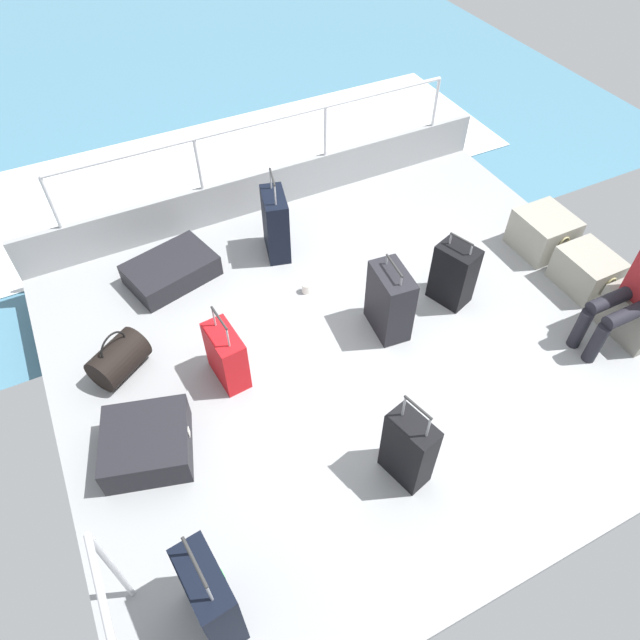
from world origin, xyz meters
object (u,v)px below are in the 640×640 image
Objects in this scene: suitcase_0 at (390,301)px; suitcase_4 at (226,356)px; duffel_bag at (119,359)px; cargo_crate_1 at (587,270)px; suitcase_2 at (171,270)px; suitcase_6 at (147,443)px; passenger_seated at (639,290)px; cargo_crate_0 at (543,232)px; suitcase_3 at (210,596)px; suitcase_1 at (454,274)px; suitcase_7 at (276,225)px; suitcase_5 at (409,449)px; cargo_crate_2 at (636,314)px; paper_cup at (306,288)px.

suitcase_4 is (-0.12, -1.44, -0.07)m from suitcase_0.
duffel_bag is at bearing -119.72° from suitcase_4.
cargo_crate_1 is 0.61× the size of suitcase_2.
suitcase_4 is at bearing -94.73° from suitcase_0.
suitcase_6 is at bearing -91.02° from cargo_crate_1.
passenger_seated reaches higher than suitcase_0.
passenger_seated is (1.22, -0.23, 0.39)m from cargo_crate_0.
suitcase_1 is at bearing 119.54° from suitcase_3.
suitcase_0 is 2.12m from suitcase_2.
suitcase_4 is 0.94× the size of suitcase_6.
suitcase_4 reaches higher than duffel_bag.
suitcase_4 is 1.31× the size of duffel_bag.
suitcase_7 is (-1.74, -2.40, 0.16)m from cargo_crate_1.
suitcase_4 is at bearing -109.37° from passenger_seated.
cargo_crate_0 is 0.60m from cargo_crate_1.
cargo_crate_1 is 0.77× the size of suitcase_1.
suitcase_3 reaches higher than cargo_crate_0.
suitcase_5 is (1.50, -2.55, 0.12)m from cargo_crate_0.
cargo_crate_2 is 0.61× the size of suitcase_2.
suitcase_7 is at bearing -161.47° from suitcase_0.
passenger_seated is 1.48× the size of suitcase_0.
suitcase_1 is at bearing 57.77° from suitcase_2.
cargo_crate_2 is 4.21m from suitcase_2.
suitcase_1 is (0.18, -1.23, 0.10)m from cargo_crate_0.
suitcase_3 is at bearing -78.90° from suitcase_5.
suitcase_1 is 1.31× the size of duffel_bag.
cargo_crate_0 is 0.65× the size of suitcase_5.
suitcase_7 is (-2.94, 1.69, -0.01)m from suitcase_3.
passenger_seated is at bearing 98.49° from suitcase_3.
suitcase_7 is (-1.14, -2.40, 0.14)m from cargo_crate_0.
cargo_crate_0 is 0.60× the size of suitcase_2.
passenger_seated is (0.00, -0.19, 0.38)m from cargo_crate_2.
suitcase_7 is 1.62× the size of duffel_bag.
cargo_crate_2 is 2.53m from suitcase_5.
passenger_seated is at bearing 43.99° from suitcase_1.
suitcase_5 reaches higher than suitcase_2.
suitcase_4 is 0.91m from duffel_bag.
suitcase_6 is 0.86× the size of suitcase_7.
suitcase_3 is 3.39m from suitcase_7.
suitcase_1 is 0.85× the size of suitcase_5.
suitcase_5 is at bearing -70.64° from cargo_crate_1.
duffel_bag is at bearing -99.93° from suitcase_1.
suitcase_1 is 2.64m from suitcase_2.
cargo_crate_2 is 0.62× the size of suitcase_3.
paper_cup is (-1.98, 0.16, -0.27)m from suitcase_5.
suitcase_2 is 1.01× the size of suitcase_3.
suitcase_2 is at bearing 158.20° from suitcase_6.
duffel_bag is (-0.51, -2.93, -0.14)m from suitcase_1.
passenger_seated is 3.92m from suitcase_3.
duffel_bag is (0.89, -0.70, 0.05)m from suitcase_2.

